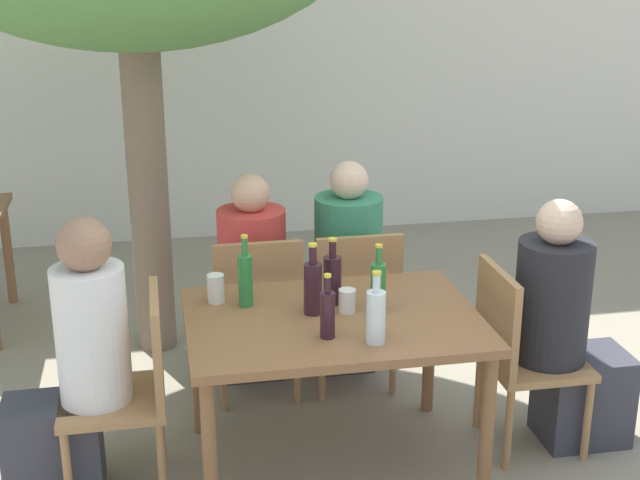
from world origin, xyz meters
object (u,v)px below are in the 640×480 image
at_px(dining_table_front, 333,335).
at_px(wine_bottle_1, 328,313).
at_px(patio_chair_3, 354,301).
at_px(person_seated_1, 566,337).
at_px(patio_chair_0, 132,382).
at_px(patio_chair_2, 257,308).
at_px(person_seated_2, 251,288).
at_px(wine_bottle_4, 313,287).
at_px(green_bottle_5, 245,279).
at_px(drinking_glass_1, 347,301).
at_px(green_bottle_2, 378,286).
at_px(person_seated_3, 345,278).
at_px(drinking_glass_0, 216,288).
at_px(wine_bottle_3, 332,278).
at_px(water_bottle_0, 376,315).
at_px(patio_chair_1, 518,348).
at_px(person_seated_0, 75,376).

relative_size(dining_table_front, wine_bottle_1, 4.58).
height_order(dining_table_front, patio_chair_3, patio_chair_3).
distance_m(dining_table_front, person_seated_1, 1.11).
bearing_deg(patio_chair_0, patio_chair_2, 138.28).
relative_size(patio_chair_2, person_seated_1, 0.74).
relative_size(dining_table_front, person_seated_2, 1.09).
height_order(dining_table_front, wine_bottle_4, wine_bottle_4).
height_order(green_bottle_5, drinking_glass_1, green_bottle_5).
relative_size(patio_chair_2, green_bottle_2, 2.87).
bearing_deg(person_seated_3, green_bottle_5, 49.95).
relative_size(patio_chair_0, green_bottle_2, 2.87).
distance_m(person_seated_3, drinking_glass_0, 1.02).
xyz_separation_m(patio_chair_2, person_seated_2, (0.00, 0.23, 0.02)).
bearing_deg(drinking_glass_0, patio_chair_2, 61.66).
xyz_separation_m(patio_chair_3, green_bottle_5, (-0.61, -0.49, 0.36)).
height_order(patio_chair_3, wine_bottle_4, wine_bottle_4).
xyz_separation_m(person_seated_1, wine_bottle_3, (-1.07, 0.15, 0.31)).
xyz_separation_m(patio_chair_2, drinking_glass_0, (-0.23, -0.42, 0.29)).
xyz_separation_m(wine_bottle_4, drinking_glass_1, (0.15, -0.01, -0.07)).
bearing_deg(patio_chair_0, water_bottle_0, 73.89).
xyz_separation_m(patio_chair_3, wine_bottle_4, (-0.33, -0.63, 0.36)).
height_order(wine_bottle_1, wine_bottle_3, wine_bottle_3).
relative_size(patio_chair_3, wine_bottle_1, 3.22).
relative_size(patio_chair_0, patio_chair_1, 1.00).
bearing_deg(patio_chair_0, person_seated_3, 129.31).
bearing_deg(green_bottle_5, wine_bottle_4, -26.83).
height_order(drinking_glass_0, drinking_glass_1, drinking_glass_0).
xyz_separation_m(wine_bottle_1, green_bottle_2, (0.27, 0.22, 0.01)).
relative_size(patio_chair_2, person_seated_0, 0.72).
height_order(water_bottle_0, wine_bottle_1, water_bottle_0).
bearing_deg(drinking_glass_0, dining_table_front, -28.52).
bearing_deg(patio_chair_2, drinking_glass_0, 61.66).
bearing_deg(person_seated_0, drinking_glass_0, 113.03).
bearing_deg(person_seated_3, patio_chair_1, 123.74).
relative_size(person_seated_0, water_bottle_0, 4.04).
distance_m(patio_chair_0, patio_chair_3, 1.32).
height_order(water_bottle_0, green_bottle_5, green_bottle_5).
height_order(green_bottle_2, drinking_glass_1, green_bottle_2).
xyz_separation_m(patio_chair_0, patio_chair_1, (1.73, 0.00, 0.00)).
bearing_deg(wine_bottle_1, patio_chair_1, 12.18).
bearing_deg(wine_bottle_3, person_seated_1, -7.91).
bearing_deg(person_seated_0, person_seated_3, 124.11).
distance_m(patio_chair_1, green_bottle_5, 1.29).
xyz_separation_m(person_seated_2, green_bottle_5, (-0.10, -0.73, 0.34)).
height_order(patio_chair_3, person_seated_2, person_seated_2).
bearing_deg(drinking_glass_0, drinking_glass_1, -21.77).
height_order(person_seated_3, drinking_glass_0, person_seated_3).
bearing_deg(patio_chair_2, drinking_glass_1, 116.69).
xyz_separation_m(person_seated_3, drinking_glass_0, (-0.74, -0.66, 0.25)).
relative_size(water_bottle_0, wine_bottle_1, 1.11).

